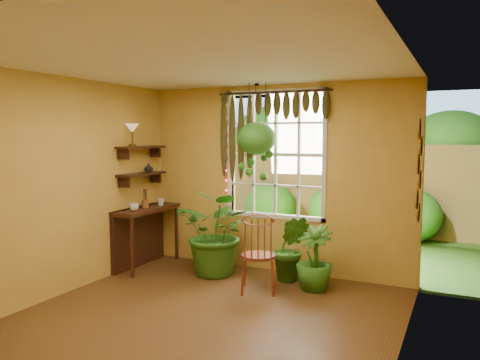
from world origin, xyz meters
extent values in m
plane|color=#583719|center=(0.00, 0.00, 0.00)|extent=(4.50, 4.50, 0.00)
plane|color=white|center=(0.00, 0.00, 2.70)|extent=(4.50, 4.50, 0.00)
plane|color=gold|center=(0.00, 2.25, 1.35)|extent=(4.00, 0.00, 4.00)
plane|color=gold|center=(-2.00, 0.00, 1.35)|extent=(0.00, 4.50, 4.50)
plane|color=gold|center=(2.00, 0.00, 1.35)|extent=(0.00, 4.50, 4.50)
cube|color=silver|center=(0.00, 2.28, 1.70)|extent=(1.52, 0.10, 1.86)
cube|color=white|center=(0.00, 2.31, 1.70)|extent=(1.38, 0.01, 1.78)
cylinder|color=#39190F|center=(0.00, 2.17, 2.58)|extent=(1.70, 0.04, 0.04)
cube|color=#39190F|center=(-1.80, 1.60, 0.87)|extent=(0.40, 1.20, 0.06)
cube|color=#39190F|center=(-1.96, 1.60, 0.45)|extent=(0.08, 1.18, 0.90)
cylinder|color=#39190F|center=(-1.64, 1.05, 0.43)|extent=(0.05, 0.05, 0.86)
cylinder|color=#39190F|center=(-1.64, 2.15, 0.43)|extent=(0.05, 0.05, 0.86)
cube|color=#39190F|center=(-1.88, 1.60, 1.40)|extent=(0.25, 0.90, 0.04)
cube|color=#39190F|center=(-1.88, 1.60, 1.80)|extent=(0.25, 0.90, 0.04)
cube|color=#215E1A|center=(0.00, 7.25, -0.02)|extent=(14.00, 10.00, 0.04)
cube|color=#9A7748|center=(0.00, 5.45, 0.90)|extent=(12.00, 0.10, 1.80)
plane|color=#87B9E2|center=(0.00, 9.05, 1.55)|extent=(12.00, 0.00, 12.00)
cylinder|color=maroon|center=(0.16, 1.30, 0.46)|extent=(0.57, 0.57, 0.04)
torus|color=maroon|center=(0.23, 1.12, 0.95)|extent=(0.40, 0.19, 0.41)
imported|color=#1F4D14|center=(-0.63, 1.68, 0.61)|extent=(1.17, 1.03, 1.23)
imported|color=#1F4D14|center=(0.39, 1.86, 0.45)|extent=(0.57, 0.50, 0.91)
imported|color=#1F4D14|center=(0.79, 1.65, 0.41)|extent=(0.56, 0.56, 0.83)
ellipsoid|color=black|center=(-0.19, 2.02, 1.85)|extent=(0.32, 0.32, 0.19)
ellipsoid|color=#1F4D14|center=(-0.19, 2.02, 1.93)|extent=(0.54, 0.54, 0.46)
imported|color=silver|center=(-1.78, 1.28, 0.95)|extent=(0.14, 0.14, 0.11)
imported|color=beige|center=(-1.72, 1.85, 0.95)|extent=(0.12, 0.12, 0.11)
cylinder|color=brown|center=(-1.80, 1.57, 0.96)|extent=(0.10, 0.10, 0.12)
imported|color=#B2AD99|center=(-1.87, 1.76, 1.49)|extent=(0.16, 0.16, 0.14)
cylinder|color=brown|center=(-1.86, 1.38, 1.83)|extent=(0.11, 0.11, 0.03)
cylinder|color=brown|center=(-1.86, 1.38, 1.94)|extent=(0.03, 0.03, 0.20)
cone|color=slate|center=(-1.86, 1.38, 2.08)|extent=(0.20, 0.20, 0.13)
camera|label=1|loc=(2.47, -4.02, 1.98)|focal=35.00mm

